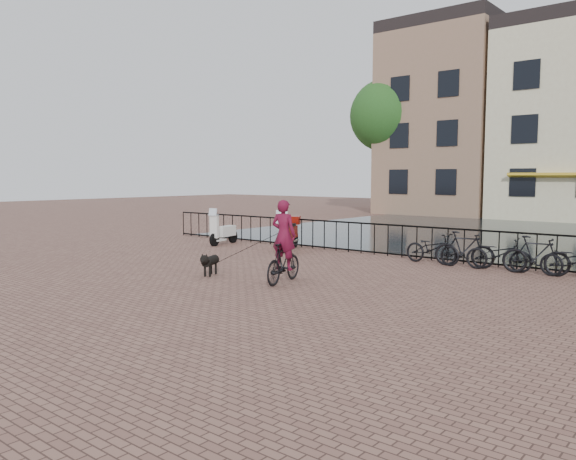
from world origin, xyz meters
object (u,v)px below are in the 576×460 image
Objects in this scene: motorcycle at (289,229)px; cyclist at (284,246)px; dog at (210,264)px; scooter at (224,226)px.

cyclist is at bearing -75.94° from motorcycle.
scooter is at bearing 108.26° from dog.
dog is 6.64m from scooter.
dog is at bearing -1.41° from cyclist.
motorcycle reaches higher than scooter.
scooter is at bearing 160.92° from motorcycle.
scooter reaches higher than dog.
cyclist reaches higher than dog.
motorcycle is at bearing -6.01° from scooter.
dog is 0.59× the size of scooter.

